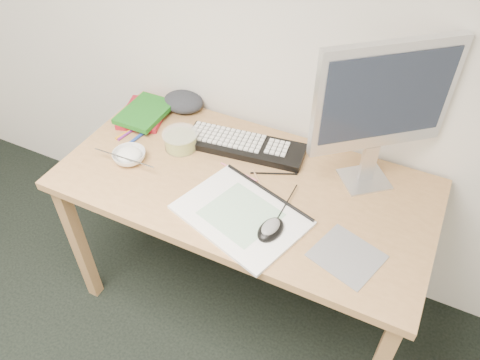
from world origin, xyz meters
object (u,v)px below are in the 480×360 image
object	(u,v)px
desk	(244,197)
monitor	(384,101)
keyboard	(245,146)
rice_bowl	(129,156)
sketchpad	(241,215)

from	to	relation	value
desk	monitor	bearing A→B (deg)	27.11
desk	keyboard	distance (m)	0.22
monitor	rice_bowl	distance (m)	0.96
desk	sketchpad	distance (m)	0.20
rice_bowl	monitor	bearing A→B (deg)	18.93
desk	rice_bowl	size ratio (longest dim) A/B	10.82
keyboard	monitor	distance (m)	0.59
desk	keyboard	world-z (taller)	keyboard
sketchpad	keyboard	size ratio (longest dim) A/B	0.88
desk	keyboard	size ratio (longest dim) A/B	2.90
sketchpad	keyboard	xyz separation A→B (m)	(-0.15, 0.34, 0.01)
rice_bowl	desk	bearing A→B (deg)	10.99
desk	keyboard	bearing A→B (deg)	115.27
desk	rice_bowl	xyz separation A→B (m)	(-0.46, -0.09, 0.10)
sketchpad	monitor	distance (m)	0.61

